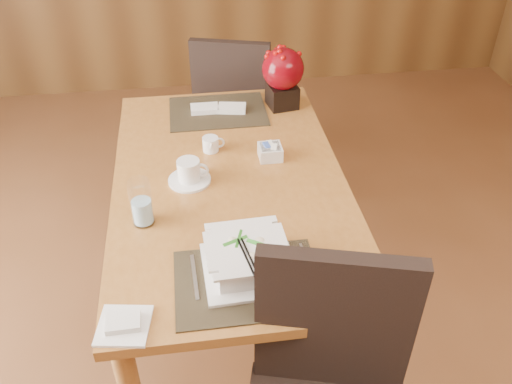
{
  "coord_description": "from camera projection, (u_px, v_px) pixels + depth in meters",
  "views": [
    {
      "loc": [
        -0.14,
        -1.11,
        1.99
      ],
      "look_at": [
        0.07,
        0.35,
        0.87
      ],
      "focal_mm": 38.0,
      "sensor_mm": 36.0,
      "label": 1
    }
  ],
  "objects": [
    {
      "name": "placemat_far",
      "position": [
        218.0,
        111.0,
        2.54
      ],
      "size": [
        0.45,
        0.33,
        0.01
      ],
      "primitive_type": "cube",
      "color": "black",
      "rests_on": "dining_table"
    },
    {
      "name": "coffee_cup",
      "position": [
        189.0,
        173.0,
        2.08
      ],
      "size": [
        0.17,
        0.17,
        0.09
      ],
      "rotation": [
        0.0,
        0.0,
        -0.23
      ],
      "color": "white",
      "rests_on": "dining_table"
    },
    {
      "name": "bread_plate",
      "position": [
        124.0,
        326.0,
        1.54
      ],
      "size": [
        0.17,
        0.17,
        0.01
      ],
      "primitive_type": "cube",
      "rotation": [
        0.0,
        0.0,
        -0.16
      ],
      "color": "white",
      "rests_on": "dining_table"
    },
    {
      "name": "creamer_jug",
      "position": [
        211.0,
        144.0,
        2.26
      ],
      "size": [
        0.09,
        0.09,
        0.06
      ],
      "primitive_type": null,
      "rotation": [
        0.0,
        0.0,
        0.06
      ],
      "color": "white",
      "rests_on": "dining_table"
    },
    {
      "name": "sugar_caddy",
      "position": [
        270.0,
        152.0,
        2.22
      ],
      "size": [
        0.09,
        0.09,
        0.06
      ],
      "primitive_type": "cube",
      "rotation": [
        0.0,
        0.0,
        0.02
      ],
      "color": "white",
      "rests_on": "dining_table"
    },
    {
      "name": "far_chair",
      "position": [
        235.0,
        103.0,
        3.07
      ],
      "size": [
        0.54,
        0.54,
        0.94
      ],
      "rotation": [
        0.0,
        0.0,
        2.86
      ],
      "color": "black",
      "rests_on": "ground"
    },
    {
      "name": "dining_table",
      "position": [
        230.0,
        199.0,
        2.17
      ],
      "size": [
        0.9,
        1.5,
        0.75
      ],
      "color": "#A4682D",
      "rests_on": "ground"
    },
    {
      "name": "placemat_near",
      "position": [
        248.0,
        282.0,
        1.67
      ],
      "size": [
        0.45,
        0.33,
        0.01
      ],
      "primitive_type": "cube",
      "color": "black",
      "rests_on": "dining_table"
    },
    {
      "name": "water_glass",
      "position": [
        141.0,
        203.0,
        1.85
      ],
      "size": [
        0.09,
        0.09,
        0.18
      ],
      "primitive_type": "cylinder",
      "rotation": [
        0.0,
        0.0,
        0.26
      ],
      "color": "white",
      "rests_on": "dining_table"
    },
    {
      "name": "napkins_far",
      "position": [
        220.0,
        108.0,
        2.53
      ],
      "size": [
        0.26,
        0.12,
        0.02
      ],
      "primitive_type": null,
      "rotation": [
        0.0,
        0.0,
        -0.1
      ],
      "color": "white",
      "rests_on": "dining_table"
    },
    {
      "name": "berry_decor",
      "position": [
        283.0,
        74.0,
        2.49
      ],
      "size": [
        0.19,
        0.19,
        0.29
      ],
      "rotation": [
        0.0,
        0.0,
        0.17
      ],
      "color": "black",
      "rests_on": "dining_table"
    },
    {
      "name": "soup_setting",
      "position": [
        247.0,
        259.0,
        1.68
      ],
      "size": [
        0.28,
        0.28,
        0.11
      ],
      "rotation": [
        0.0,
        0.0,
        0.04
      ],
      "color": "white",
      "rests_on": "dining_table"
    }
  ]
}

